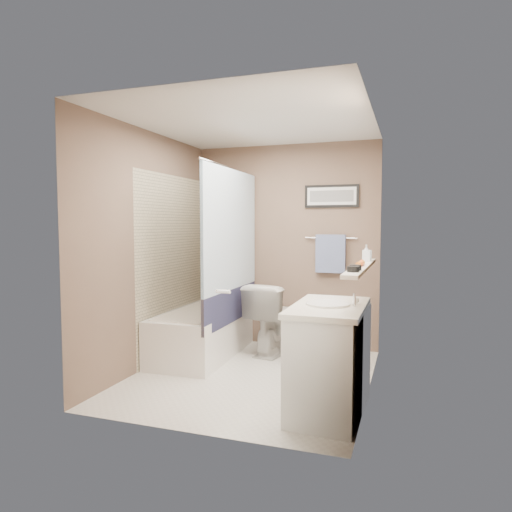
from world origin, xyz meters
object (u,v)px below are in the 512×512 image
(toilet, at_px, (275,318))
(hair_brush_back, at_px, (361,263))
(candle_bowl_near, at_px, (353,269))
(vanity, at_px, (330,361))
(candle_bowl_far, at_px, (355,268))
(bathtub, at_px, (203,333))
(soap_bottle, at_px, (366,253))
(hair_brush_front, at_px, (360,263))
(glass_jar, at_px, (367,255))

(toilet, height_order, hair_brush_back, hair_brush_back)
(candle_bowl_near, bearing_deg, vanity, 143.17)
(hair_brush_back, bearing_deg, candle_bowl_far, -90.00)
(toilet, bearing_deg, bathtub, 35.90)
(hair_brush_back, bearing_deg, bathtub, 159.02)
(vanity, relative_size, soap_bottle, 5.79)
(soap_bottle, bearing_deg, bathtub, 172.27)
(candle_bowl_near, bearing_deg, soap_bottle, 90.00)
(hair_brush_front, bearing_deg, hair_brush_back, 90.00)
(bathtub, height_order, vanity, vanity)
(bathtub, relative_size, candle_bowl_far, 16.67)
(vanity, xyz_separation_m, hair_brush_back, (0.19, 0.41, 0.74))
(candle_bowl_far, bearing_deg, soap_bottle, 90.00)
(candle_bowl_far, relative_size, soap_bottle, 0.58)
(hair_brush_back, xyz_separation_m, soap_bottle, (0.00, 0.44, 0.06))
(vanity, height_order, hair_brush_front, hair_brush_front)
(toilet, distance_m, hair_brush_back, 1.66)
(vanity, height_order, candle_bowl_far, candle_bowl_far)
(vanity, distance_m, soap_bottle, 1.18)
(vanity, distance_m, candle_bowl_near, 0.77)
(vanity, xyz_separation_m, soap_bottle, (0.19, 0.85, 0.79))
(bathtub, height_order, candle_bowl_near, candle_bowl_near)
(toilet, bearing_deg, glass_jar, 165.52)
(hair_brush_back, bearing_deg, candle_bowl_near, -90.00)
(bathtub, xyz_separation_m, vanity, (1.60, -1.09, 0.15))
(candle_bowl_near, distance_m, hair_brush_back, 0.55)
(bathtub, xyz_separation_m, hair_brush_front, (1.79, -0.75, 0.89))
(bathtub, relative_size, hair_brush_back, 6.82)
(candle_bowl_far, height_order, glass_jar, glass_jar)
(toilet, height_order, candle_bowl_near, candle_bowl_near)
(candle_bowl_far, bearing_deg, toilet, 126.07)
(hair_brush_front, distance_m, soap_bottle, 0.51)
(vanity, relative_size, hair_brush_back, 4.09)
(vanity, height_order, soap_bottle, soap_bottle)
(toilet, xyz_separation_m, hair_brush_back, (1.06, -1.04, 0.74))
(candle_bowl_far, distance_m, soap_bottle, 0.86)
(vanity, distance_m, glass_jar, 1.25)
(bathtub, relative_size, hair_brush_front, 6.82)
(candle_bowl_near, xyz_separation_m, soap_bottle, (0.00, 0.99, 0.06))
(toilet, xyz_separation_m, candle_bowl_near, (1.06, -1.58, 0.73))
(vanity, bearing_deg, candle_bowl_far, 0.89)
(toilet, bearing_deg, hair_brush_front, 143.77)
(candle_bowl_near, distance_m, glass_jar, 1.11)
(bathtub, xyz_separation_m, toilet, (0.73, 0.35, 0.15))
(bathtub, distance_m, vanity, 1.94)
(bathtub, relative_size, soap_bottle, 9.66)
(glass_jar, bearing_deg, soap_bottle, -90.00)
(vanity, xyz_separation_m, candle_bowl_near, (0.19, -0.14, 0.73))
(candle_bowl_far, relative_size, hair_brush_front, 0.41)
(bathtub, height_order, hair_brush_back, hair_brush_back)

